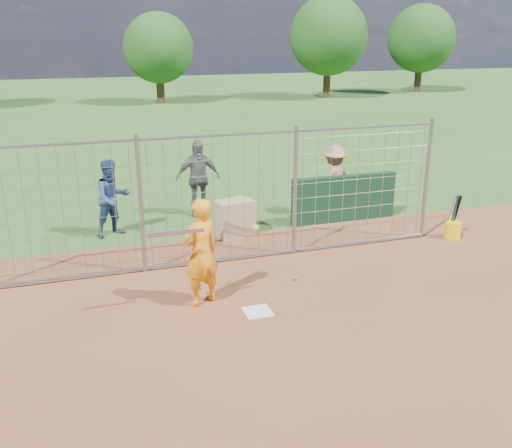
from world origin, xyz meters
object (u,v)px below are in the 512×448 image
object	(u,v)px
batter	(201,252)
bystander_c	(334,181)
bystander_a	(113,198)
bucket_with_bats	(453,228)
equipment_bin	(234,218)
bystander_b	(198,178)

from	to	relation	value
batter	bystander_c	world-z (taller)	batter
bystander_a	bucket_with_bats	size ratio (longest dim) A/B	1.74
batter	equipment_bin	bearing A→B (deg)	-138.29
bystander_a	equipment_bin	size ratio (longest dim) A/B	2.13
bystander_b	equipment_bin	size ratio (longest dim) A/B	2.33
bystander_c	bucket_with_bats	world-z (taller)	bystander_c
bystander_c	bucket_with_bats	bearing A→B (deg)	107.76
equipment_bin	batter	bearing A→B (deg)	-128.11
bystander_b	equipment_bin	distance (m)	1.83
bystander_b	bucket_with_bats	world-z (taller)	bystander_b
bystander_b	batter	bearing A→B (deg)	-105.76
bystander_a	batter	bearing A→B (deg)	-96.79
batter	bucket_with_bats	size ratio (longest dim) A/B	1.86
batter	bucket_with_bats	xyz separation A→B (m)	(5.89, 1.35, -0.66)
bystander_a	bucket_with_bats	distance (m)	7.44
bystander_a	bucket_with_bats	bearing A→B (deg)	-42.20
bystander_b	bucket_with_bats	bearing A→B (deg)	-38.21
bystander_a	equipment_bin	xyz separation A→B (m)	(2.50, -0.85, -0.45)
batter	equipment_bin	distance (m)	3.37
bystander_b	bystander_c	bearing A→B (deg)	-22.06
bystander_a	equipment_bin	world-z (taller)	bystander_a
bystander_c	bucket_with_bats	xyz separation A→B (m)	(1.78, -2.33, -0.62)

